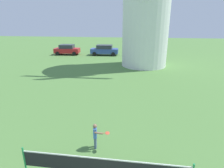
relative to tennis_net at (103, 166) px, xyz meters
name	(u,v)px	position (x,y,z in m)	size (l,w,h in m)	color
tennis_net	(103,166)	(0.00, 0.00, 0.00)	(5.41, 0.06, 1.10)	#238E4C
player_far	(96,135)	(-0.63, 1.76, -0.06)	(0.71, 0.38, 1.10)	slate
parked_car_red	(67,49)	(-10.08, 23.59, 0.12)	(3.92, 2.11, 1.56)	red
parked_car_blue	(104,50)	(-4.22, 23.95, 0.12)	(4.24, 2.03, 1.56)	#334C99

